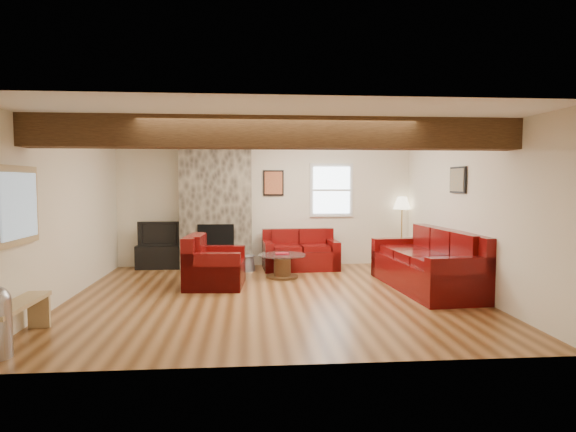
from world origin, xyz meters
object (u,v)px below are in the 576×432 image
(armchair_red, at_px, (215,261))
(tv_cabinet, at_px, (160,257))
(television, at_px, (160,233))
(sofa_three, at_px, (427,260))
(coffee_table, at_px, (282,266))
(floor_lamp, at_px, (402,207))
(loveseat, at_px, (300,250))

(armchair_red, height_order, tv_cabinet, armchair_red)
(television, bearing_deg, armchair_red, -55.65)
(sofa_three, bearing_deg, coffee_table, -120.30)
(sofa_three, distance_m, floor_lamp, 2.39)
(tv_cabinet, xyz_separation_m, floor_lamp, (4.92, 0.02, 0.98))
(tv_cabinet, distance_m, television, 0.47)
(armchair_red, relative_size, floor_lamp, 0.74)
(television, xyz_separation_m, floor_lamp, (4.92, 0.02, 0.51))
(armchair_red, xyz_separation_m, television, (-1.20, 1.76, 0.28))
(coffee_table, height_order, television, television)
(loveseat, bearing_deg, floor_lamp, 5.63)
(floor_lamp, bearing_deg, television, -179.77)
(armchair_red, xyz_separation_m, coffee_table, (1.15, 0.63, -0.21))
(armchair_red, relative_size, tv_cabinet, 1.12)
(armchair_red, xyz_separation_m, tv_cabinet, (-1.20, 1.76, -0.19))
(television, bearing_deg, tv_cabinet, 0.00)
(armchair_red, distance_m, tv_cabinet, 2.14)
(loveseat, height_order, tv_cabinet, loveseat)
(armchair_red, relative_size, coffee_table, 1.21)
(sofa_three, bearing_deg, armchair_red, -102.06)
(coffee_table, relative_size, tv_cabinet, 0.93)
(armchair_red, bearing_deg, coffee_table, -57.09)
(sofa_three, distance_m, loveseat, 2.66)
(armchair_red, bearing_deg, floor_lamp, -60.10)
(loveseat, bearing_deg, coffee_table, -119.40)
(television, relative_size, floor_lamp, 0.59)
(coffee_table, distance_m, television, 2.66)
(coffee_table, bearing_deg, tv_cabinet, 154.38)
(armchair_red, height_order, coffee_table, armchair_red)
(sofa_three, xyz_separation_m, tv_cabinet, (-4.60, 2.24, -0.24))
(sofa_three, distance_m, coffee_table, 2.51)
(sofa_three, xyz_separation_m, television, (-4.60, 2.24, 0.23))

